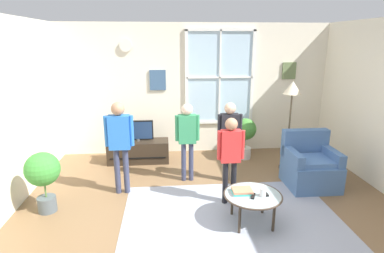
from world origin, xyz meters
name	(u,v)px	position (x,y,z in m)	size (l,w,h in m)	color
ground_plane	(213,217)	(0.00, 0.00, -0.01)	(6.03, 5.84, 0.02)	brown
back_wall	(196,89)	(0.02, 2.67, 1.33)	(5.43, 0.17, 2.63)	silver
area_rug	(231,217)	(0.23, -0.03, 0.00)	(2.88, 1.98, 0.01)	#999EAD
tv_stand	(139,151)	(-1.14, 2.09, 0.21)	(1.16, 0.42, 0.42)	#2D2319
television	(138,130)	(-1.14, 2.09, 0.63)	(0.59, 0.08, 0.40)	#4C4C4C
armchair	(310,166)	(1.69, 0.82, 0.33)	(0.76, 0.74, 0.87)	#476B9E
coffee_table	(253,196)	(0.47, -0.17, 0.38)	(0.75, 0.75, 0.41)	#99B2B7
book_stack	(242,191)	(0.34, -0.12, 0.43)	(0.25, 0.20, 0.05)	#3FC8B5
cup	(263,192)	(0.58, -0.23, 0.46)	(0.08, 0.08, 0.11)	white
remote_near_books	(253,196)	(0.46, -0.23, 0.41)	(0.04, 0.14, 0.02)	black
remote_near_cup	(265,193)	(0.63, -0.18, 0.41)	(0.04, 0.14, 0.02)	black
person_blue_shirt	(120,138)	(-1.30, 0.82, 0.89)	(0.43, 0.20, 1.43)	#333851
person_red_shirt	(230,151)	(0.28, 0.36, 0.80)	(0.38, 0.17, 1.27)	black
person_green_shirt	(187,133)	(-0.26, 1.17, 0.82)	(0.40, 0.18, 1.31)	#333851
person_black_shirt	(229,133)	(0.42, 1.10, 0.84)	(0.40, 0.18, 1.34)	#726656
potted_plant_by_window	(245,133)	(0.95, 2.09, 0.53)	(0.42, 0.42, 0.82)	silver
potted_plant_corner	(43,173)	(-2.26, 0.35, 0.56)	(0.46, 0.46, 0.86)	#4C565B
floor_lamp	(292,97)	(1.59, 1.53, 1.34)	(0.32, 0.32, 1.61)	black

